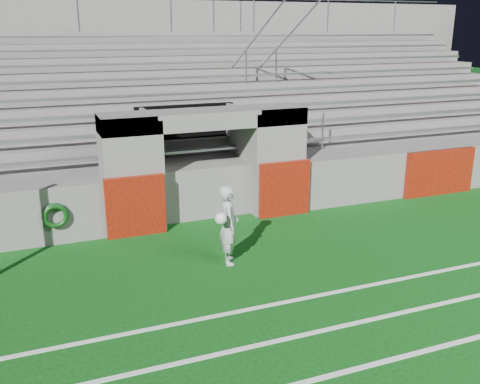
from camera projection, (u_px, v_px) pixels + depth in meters
name	position (u px, v px, depth m)	size (l,w,h in m)	color
ground	(266.00, 277.00, 9.86)	(90.00, 90.00, 0.00)	#0B4410
stadium_structure	(161.00, 126.00, 16.51)	(26.00, 8.48, 5.42)	slate
goalkeeper_with_ball	(229.00, 224.00, 10.23)	(0.63, 0.74, 1.56)	#ACB2B6
hose_coil	(55.00, 216.00, 11.05)	(0.54, 0.15, 0.54)	#0C3E1B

